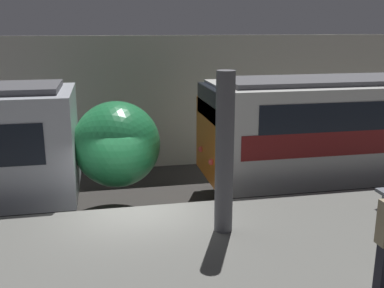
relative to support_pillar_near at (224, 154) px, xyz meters
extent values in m
plane|color=#33302D|center=(-1.67, 1.60, -2.77)|extent=(120.00, 120.00, 0.00)
cube|color=slate|center=(-1.67, -0.91, -2.21)|extent=(40.00, 5.01, 1.13)
cube|color=#B2AD9E|center=(-1.67, 8.17, -0.33)|extent=(50.00, 0.15, 4.88)
cylinder|color=#56565B|center=(0.00, 0.00, 0.00)|extent=(0.37, 0.37, 3.28)
ellipsoid|color=#238447|center=(-1.98, 4.07, -0.75)|extent=(2.42, 2.78, 2.38)
sphere|color=#F2EFCC|center=(-1.03, 4.07, -1.17)|extent=(0.20, 0.20, 0.20)
cube|color=orange|center=(0.74, 4.07, -0.83)|extent=(0.25, 2.96, 2.26)
cube|color=black|center=(0.74, 4.07, 0.30)|extent=(0.25, 2.66, 0.91)
sphere|color=#EA4C42|center=(0.59, 3.39, -1.23)|extent=(0.18, 0.18, 0.18)
sphere|color=#EA4C42|center=(0.59, 4.75, -1.23)|extent=(0.18, 0.18, 0.18)
camera|label=1|loc=(-2.33, -8.23, 2.46)|focal=42.00mm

